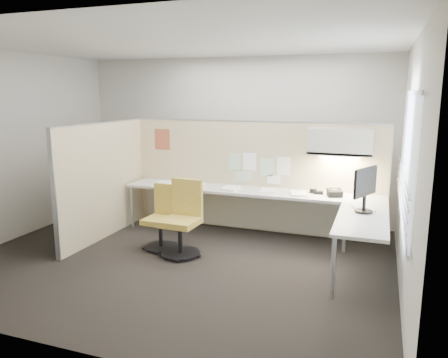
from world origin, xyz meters
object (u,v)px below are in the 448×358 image
at_px(monitor, 365,187).
at_px(phone, 334,193).
at_px(desk, 268,202).
at_px(chair_right, 183,221).
at_px(chair_left, 163,219).

relative_size(monitor, phone, 2.15).
bearing_deg(desk, chair_right, -136.21).
bearing_deg(phone, chair_left, -177.07).
relative_size(desk, chair_left, 4.45).
relative_size(chair_left, phone, 3.43).
xyz_separation_m(chair_left, monitor, (2.72, 0.19, 0.64)).
distance_m(desk, phone, 0.96).
bearing_deg(desk, phone, 9.21).
height_order(chair_right, monitor, monitor).
bearing_deg(phone, chair_right, -170.00).
relative_size(desk, monitor, 7.10).
height_order(chair_left, monitor, monitor).
relative_size(chair_left, chair_right, 0.88).
relative_size(chair_left, monitor, 1.60).
height_order(chair_left, phone, chair_left).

